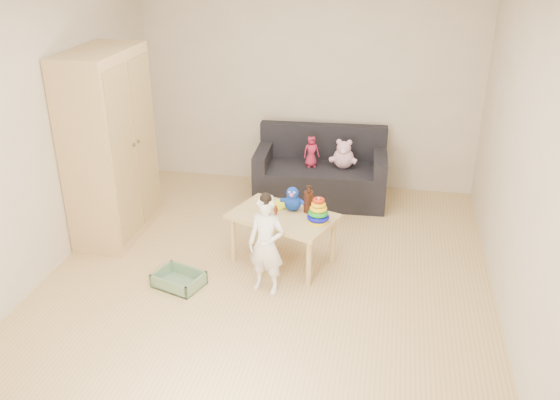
% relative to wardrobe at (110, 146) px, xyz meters
% --- Properties ---
extents(room, '(4.50, 4.50, 4.50)m').
position_rel_wardrobe_xyz_m(room, '(1.73, -0.54, 0.35)').
color(room, tan).
rests_on(room, ground).
extents(wardrobe, '(0.53, 1.05, 1.89)m').
position_rel_wardrobe_xyz_m(wardrobe, '(0.00, 0.00, 0.00)').
color(wardrobe, tan).
rests_on(wardrobe, ground).
extents(sofa, '(1.53, 0.82, 0.42)m').
position_rel_wardrobe_xyz_m(sofa, '(1.96, 1.20, -0.74)').
color(sofa, black).
rests_on(sofa, ground).
extents(play_table, '(1.09, 0.88, 0.49)m').
position_rel_wardrobe_xyz_m(play_table, '(1.80, -0.28, -0.70)').
color(play_table, tan).
rests_on(play_table, ground).
extents(storage_bin, '(0.49, 0.42, 0.12)m').
position_rel_wardrobe_xyz_m(storage_bin, '(0.97, -0.87, -0.88)').
color(storage_bin, '#628560').
rests_on(storage_bin, ground).
extents(toddler, '(0.36, 0.28, 0.88)m').
position_rel_wardrobe_xyz_m(toddler, '(1.75, -0.78, -0.51)').
color(toddler, white).
rests_on(toddler, ground).
extents(pink_bear, '(0.30, 0.27, 0.28)m').
position_rel_wardrobe_xyz_m(pink_bear, '(2.22, 1.21, -0.39)').
color(pink_bear, '#E8ABC7').
rests_on(pink_bear, sofa).
extents(doll, '(0.21, 0.18, 0.36)m').
position_rel_wardrobe_xyz_m(doll, '(1.85, 1.18, -0.35)').
color(doll, '#B82247').
rests_on(doll, sofa).
extents(ring_stacker, '(0.20, 0.20, 0.23)m').
position_rel_wardrobe_xyz_m(ring_stacker, '(2.14, -0.35, -0.36)').
color(ring_stacker, yellow).
rests_on(ring_stacker, play_table).
extents(brown_bottle, '(0.09, 0.09, 0.26)m').
position_rel_wardrobe_xyz_m(brown_bottle, '(2.02, -0.17, -0.34)').
color(brown_bottle, black).
rests_on(brown_bottle, play_table).
extents(blue_plush, '(0.25, 0.23, 0.24)m').
position_rel_wardrobe_xyz_m(blue_plush, '(1.87, -0.16, -0.33)').
color(blue_plush, '#153EBF').
rests_on(blue_plush, play_table).
extents(wooden_figure, '(0.05, 0.05, 0.10)m').
position_rel_wardrobe_xyz_m(wooden_figure, '(1.74, -0.29, -0.40)').
color(wooden_figure, brown).
rests_on(wooden_figure, play_table).
extents(yellow_book, '(0.25, 0.25, 0.01)m').
position_rel_wardrobe_xyz_m(yellow_book, '(1.72, -0.10, -0.45)').
color(yellow_book, '#F0F91A').
rests_on(yellow_book, play_table).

